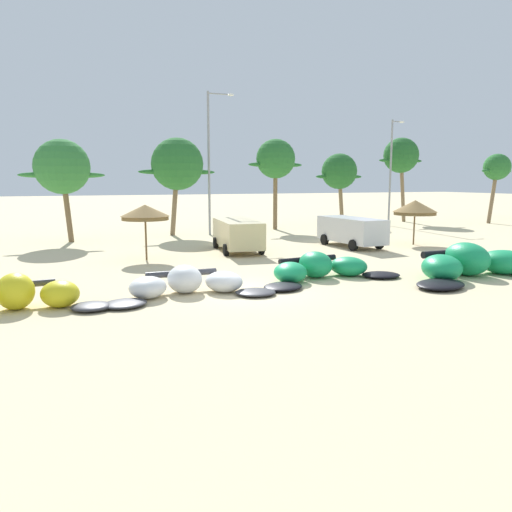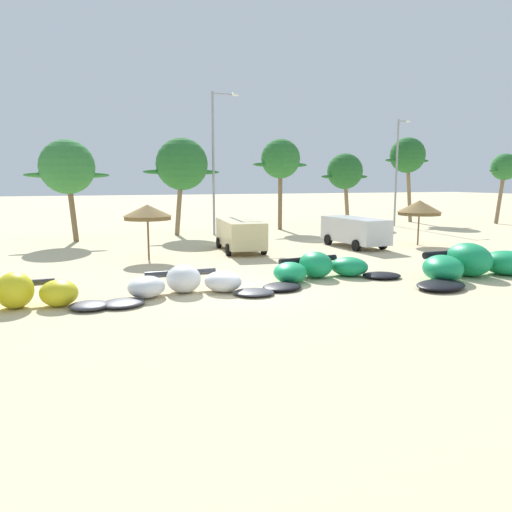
{
  "view_description": "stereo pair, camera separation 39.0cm",
  "coord_description": "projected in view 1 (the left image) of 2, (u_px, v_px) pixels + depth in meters",
  "views": [
    {
      "loc": [
        -6.78,
        -16.93,
        4.13
      ],
      "look_at": [
        0.98,
        2.0,
        1.0
      ],
      "focal_mm": 34.51,
      "sensor_mm": 36.0,
      "label": 1
    },
    {
      "loc": [
        -6.41,
        -17.07,
        4.13
      ],
      "look_at": [
        0.98,
        2.0,
        1.0
      ],
      "focal_mm": 34.51,
      "sensor_mm": 36.0,
      "label": 2
    }
  ],
  "objects": [
    {
      "name": "palm_center_left",
      "position": [
        276.0,
        160.0,
        41.38
      ],
      "size": [
        4.95,
        3.3,
        7.62
      ],
      "color": "brown",
      "rests_on": "ground"
    },
    {
      "name": "lamppost_east_center",
      "position": [
        391.0,
        168.0,
        44.98
      ],
      "size": [
        1.39,
        0.24,
        9.6
      ],
      "color": "gray",
      "rests_on": "ground"
    },
    {
      "name": "parked_van",
      "position": [
        350.0,
        229.0,
        31.04
      ],
      "size": [
        2.28,
        5.18,
        1.84
      ],
      "color": "silver",
      "rests_on": "ground"
    },
    {
      "name": "kite_left_of_center",
      "position": [
        187.0,
        284.0,
        17.98
      ],
      "size": [
        6.48,
        2.97,
        1.04
      ],
      "color": "#333338",
      "rests_on": "ground"
    },
    {
      "name": "ground_plane",
      "position": [
        252.0,
        291.0,
        18.65
      ],
      "size": [
        260.0,
        260.0,
        0.0
      ],
      "primitive_type": "plane",
      "color": "beige"
    },
    {
      "name": "palm_right",
      "position": [
        497.0,
        168.0,
        47.71
      ],
      "size": [
        3.81,
        2.54,
        6.73
      ],
      "color": "#7F6647",
      "rests_on": "ground"
    },
    {
      "name": "lamppost_west_center",
      "position": [
        211.0,
        156.0,
        37.18
      ],
      "size": [
        2.15,
        0.24,
        10.72
      ],
      "color": "gray",
      "rests_on": "ground"
    },
    {
      "name": "beach_umbrella_middle",
      "position": [
        415.0,
        208.0,
        31.82
      ],
      "size": [
        2.81,
        2.81,
        2.9
      ],
      "color": "brown",
      "rests_on": "ground"
    },
    {
      "name": "kite_right_of_center",
      "position": [
        474.0,
        264.0,
        21.28
      ],
      "size": [
        8.57,
        3.94,
        1.46
      ],
      "color": "black",
      "rests_on": "ground"
    },
    {
      "name": "parked_car_second",
      "position": [
        237.0,
        233.0,
        29.11
      ],
      "size": [
        2.78,
        5.5,
        1.84
      ],
      "color": "beige",
      "rests_on": "ground"
    },
    {
      "name": "palm_left_of_gap",
      "position": [
        177.0,
        165.0,
        37.06
      ],
      "size": [
        5.89,
        3.93,
        7.35
      ],
      "color": "#7F6647",
      "rests_on": "ground"
    },
    {
      "name": "kite_left",
      "position": [
        16.0,
        298.0,
        15.63
      ],
      "size": [
        5.9,
        2.91,
        1.2
      ],
      "color": "#333338",
      "rests_on": "ground"
    },
    {
      "name": "palm_left",
      "position": [
        62.0,
        167.0,
        32.67
      ],
      "size": [
        5.46,
        3.64,
        6.89
      ],
      "color": "brown",
      "rests_on": "ground"
    },
    {
      "name": "beach_umbrella_near_van",
      "position": [
        145.0,
        212.0,
        25.57
      ],
      "size": [
        2.54,
        2.54,
        2.91
      ],
      "color": "brown",
      "rests_on": "ground"
    },
    {
      "name": "palm_right_of_gap",
      "position": [
        401.0,
        156.0,
        49.04
      ],
      "size": [
        5.22,
        3.48,
        8.39
      ],
      "color": "#7F6647",
      "rests_on": "ground"
    },
    {
      "name": "palm_center_right",
      "position": [
        339.0,
        172.0,
        45.98
      ],
      "size": [
        4.96,
        3.31,
        6.67
      ],
      "color": "#7F6647",
      "rests_on": "ground"
    },
    {
      "name": "kite_center",
      "position": [
        320.0,
        269.0,
        20.91
      ],
      "size": [
        6.93,
        3.51,
        1.12
      ],
      "color": "black",
      "rests_on": "ground"
    }
  ]
}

